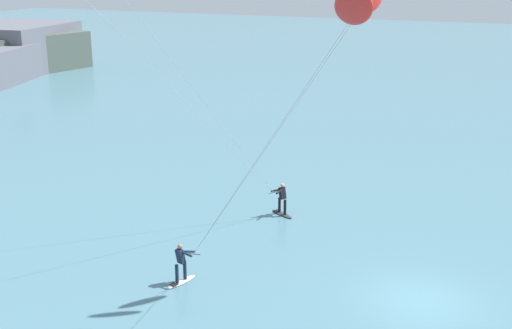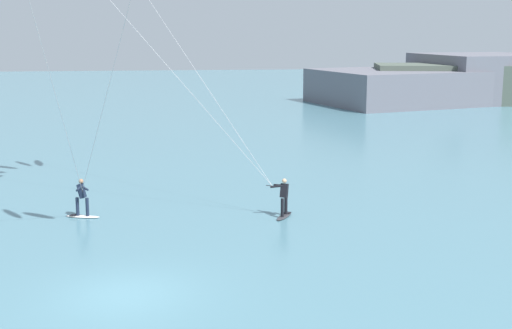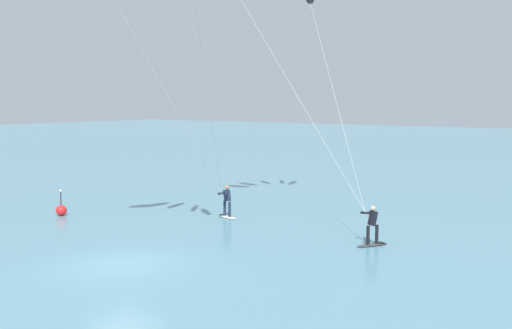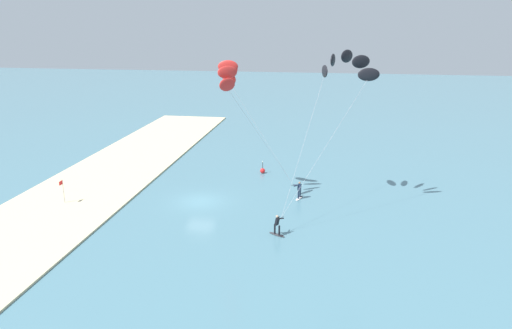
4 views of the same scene
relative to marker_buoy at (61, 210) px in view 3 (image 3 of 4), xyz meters
The scene contains 2 objects.
ground_plane 10.66m from the marker_buoy, 24.92° to the right, with size 240.00×240.00×0.00m, color slate.
marker_buoy is the anchor object (origin of this frame).
Camera 3 is at (15.97, -14.06, 5.99)m, focal length 40.82 mm.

